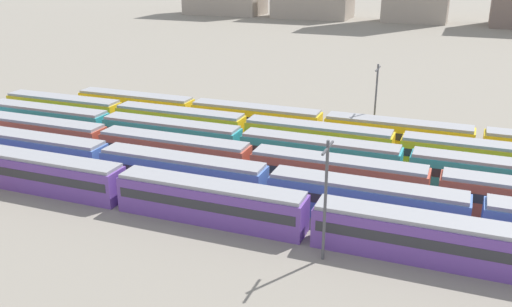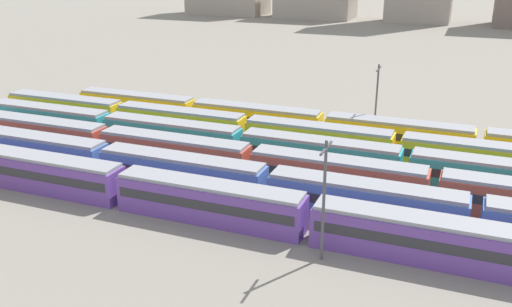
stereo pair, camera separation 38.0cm
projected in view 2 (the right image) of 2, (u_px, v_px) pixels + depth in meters
ground_plane at (72, 143)px, 71.53m from camera, size 600.00×600.00×0.00m
train_track_0 at (309, 218)px, 47.30m from camera, size 112.50×3.06×3.75m
train_track_1 at (268, 186)px, 53.81m from camera, size 74.70×3.06×3.75m
train_track_2 at (434, 189)px, 53.17m from camera, size 112.50×3.06×3.75m
train_track_3 at (406, 166)px, 58.85m from camera, size 112.50×3.06×3.75m
train_track_4 at (318, 139)px, 67.19m from camera, size 93.60×3.06×3.75m
train_track_5 at (324, 127)px, 71.96m from camera, size 74.70×3.06×3.75m
catenary_pole_0 at (324, 196)px, 42.79m from camera, size 0.24×3.20×10.11m
catenary_pole_1 at (376, 98)px, 71.36m from camera, size 0.24×3.20×9.95m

